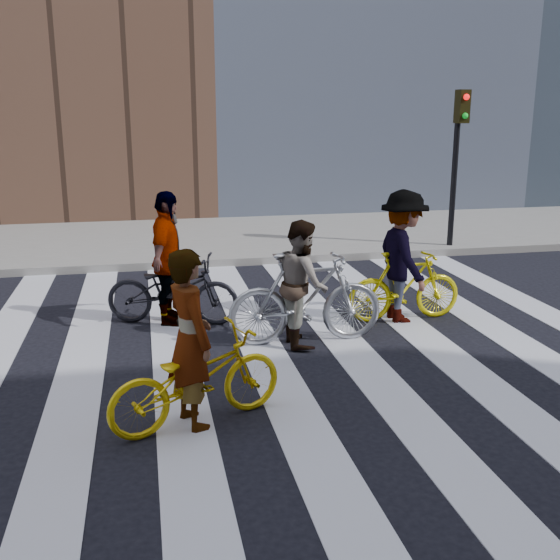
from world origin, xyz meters
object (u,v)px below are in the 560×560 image
object	(u,v)px
bike_yellow_right	(405,286)
bike_dark_rear	(173,290)
bike_yellow_left	(197,379)
rider_rear	(168,259)
rider_mid	(302,283)
traffic_signal	(458,143)
bike_silver_mid	(306,298)
rider_left	(190,339)
rider_right	(403,257)

from	to	relation	value
bike_yellow_right	bike_dark_rear	world-z (taller)	bike_yellow_right
bike_yellow_left	rider_rear	distance (m)	3.18
bike_dark_rear	rider_mid	xyz separation A→B (m)	(1.59, -1.16, 0.32)
traffic_signal	rider_rear	world-z (taller)	traffic_signal
bike_silver_mid	rider_left	world-z (taller)	rider_left
traffic_signal	rider_left	size ratio (longest dim) A/B	1.91
bike_dark_rear	rider_left	xyz separation A→B (m)	(0.03, -3.15, 0.38)
rider_mid	rider_right	distance (m)	1.74
rider_left	bike_yellow_right	bearing A→B (deg)	-71.00
traffic_signal	rider_mid	distance (m)	6.63
rider_left	rider_mid	xyz separation A→B (m)	(1.56, 1.98, -0.06)
rider_right	bike_yellow_left	bearing A→B (deg)	129.04
rider_left	rider_mid	bearing A→B (deg)	-58.34
bike_silver_mid	rider_right	xyz separation A→B (m)	(1.56, 0.64, 0.34)
bike_yellow_left	rider_right	distance (m)	4.11
rider_left	rider_mid	distance (m)	2.53
bike_yellow_right	bike_yellow_left	bearing A→B (deg)	128.59
bike_yellow_right	rider_mid	distance (m)	1.81
rider_left	bike_yellow_left	bearing A→B (deg)	-110.07
bike_yellow_right	rider_left	size ratio (longest dim) A/B	0.97
rider_mid	rider_left	bearing A→B (deg)	142.30
traffic_signal	bike_dark_rear	xyz separation A→B (m)	(-6.00, -3.57, -1.79)
bike_yellow_right	traffic_signal	bearing A→B (deg)	-34.72
traffic_signal	rider_right	distance (m)	5.14
bike_yellow_left	bike_yellow_right	bearing A→B (deg)	-70.56
bike_yellow_left	rider_mid	bearing A→B (deg)	-57.44
bike_yellow_left	rider_right	xyz separation A→B (m)	(3.13, 2.62, 0.47)
bike_yellow_left	rider_mid	size ratio (longest dim) A/B	1.09
rider_left	rider_right	size ratio (longest dim) A/B	0.93
bike_dark_rear	rider_rear	size ratio (longest dim) A/B	0.99
bike_silver_mid	rider_mid	distance (m)	0.21
rider_left	rider_rear	size ratio (longest dim) A/B	0.92
rider_left	rider_right	distance (m)	4.12
bike_silver_mid	rider_rear	xyz separation A→B (m)	(-1.69, 1.16, 0.34)
bike_yellow_left	bike_dark_rear	xyz separation A→B (m)	(-0.08, 3.15, 0.03)
traffic_signal	rider_mid	bearing A→B (deg)	-132.95
bike_yellow_left	bike_yellow_right	world-z (taller)	bike_yellow_right
bike_silver_mid	bike_yellow_right	world-z (taller)	bike_silver_mid
rider_mid	rider_right	size ratio (longest dim) A/B	0.86
bike_silver_mid	rider_rear	bearing A→B (deg)	56.04
bike_yellow_left	rider_rear	bearing A→B (deg)	-17.78
bike_yellow_left	rider_rear	size ratio (longest dim) A/B	0.94
rider_right	bike_dark_rear	bearing A→B (deg)	79.75
bike_silver_mid	rider_rear	world-z (taller)	rider_rear
rider_left	traffic_signal	bearing A→B (deg)	-61.70
traffic_signal	bike_yellow_right	distance (m)	5.24
traffic_signal	bike_yellow_right	world-z (taller)	traffic_signal
bike_silver_mid	rider_right	size ratio (longest dim) A/B	1.07
traffic_signal	bike_yellow_right	xyz separation A→B (m)	(-2.74, -4.10, -1.77)
rider_mid	rider_rear	bearing A→B (deg)	55.23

